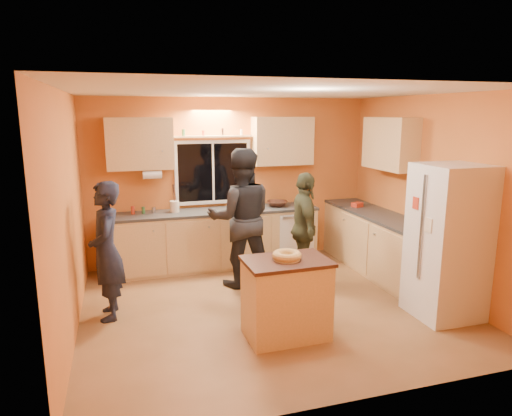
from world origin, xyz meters
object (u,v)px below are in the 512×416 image
object	(u,v)px
island	(286,298)
person_right	(304,228)
person_left	(107,251)
person_center	(241,218)
refrigerator	(448,242)

from	to	relation	value
island	person_right	xyz separation A→B (m)	(0.81, 1.45, 0.35)
island	person_right	world-z (taller)	person_right
person_left	person_center	bearing A→B (deg)	107.28
refrigerator	island	size ratio (longest dim) A/B	2.00
person_left	person_right	world-z (taller)	person_left
person_center	person_right	size ratio (longest dim) A/B	1.22
refrigerator	person_right	distance (m)	1.89
person_left	person_right	distance (m)	2.66
person_left	person_center	distance (m)	1.84
person_left	person_center	xyz separation A→B (m)	(1.75, 0.56, 0.15)
person_center	person_right	distance (m)	0.91
refrigerator	person_right	bearing A→B (deg)	128.04
island	person_left	xyz separation A→B (m)	(-1.82, 1.04, 0.37)
island	person_center	bearing A→B (deg)	91.45
person_left	person_center	world-z (taller)	person_center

